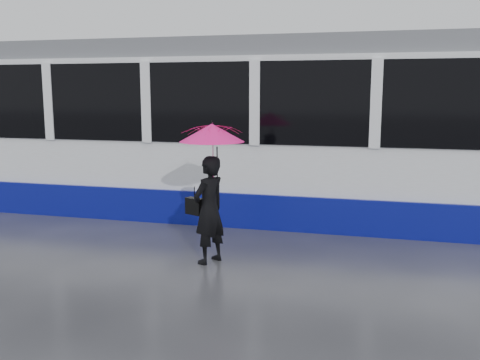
# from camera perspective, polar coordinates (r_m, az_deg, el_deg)

# --- Properties ---
(ground) EXTENTS (90.00, 90.00, 0.00)m
(ground) POSITION_cam_1_polar(r_m,az_deg,el_deg) (8.38, -2.68, -7.20)
(ground) COLOR #2A2A2F
(ground) RESTS_ON ground
(rails) EXTENTS (34.00, 1.51, 0.02)m
(rails) POSITION_cam_1_polar(r_m,az_deg,el_deg) (10.71, 1.34, -3.44)
(rails) COLOR #3F3D38
(rails) RESTS_ON ground
(tram) EXTENTS (26.00, 2.56, 3.35)m
(tram) POSITION_cam_1_polar(r_m,az_deg,el_deg) (10.30, 5.87, 5.17)
(tram) COLOR white
(tram) RESTS_ON ground
(woman) EXTENTS (0.56, 0.66, 1.52)m
(woman) POSITION_cam_1_polar(r_m,az_deg,el_deg) (7.49, -3.32, -3.20)
(woman) COLOR black
(woman) RESTS_ON ground
(umbrella) EXTENTS (1.19, 1.19, 1.03)m
(umbrella) POSITION_cam_1_polar(r_m,az_deg,el_deg) (7.33, -3.01, 3.70)
(umbrella) COLOR #DE1246
(umbrella) RESTS_ON ground
(handbag) EXTENTS (0.30, 0.22, 0.42)m
(handbag) POSITION_cam_1_polar(r_m,az_deg,el_deg) (7.57, -4.86, -2.80)
(handbag) COLOR black
(handbag) RESTS_ON ground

